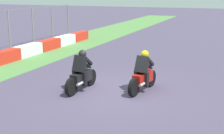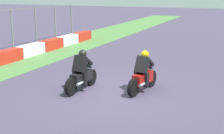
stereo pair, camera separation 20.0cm
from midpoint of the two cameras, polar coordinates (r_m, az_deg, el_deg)
name	(u,v)px [view 1 (the left image)]	position (r m, az deg, el deg)	size (l,w,h in m)	color
ground_plane	(115,91)	(11.52, 0.02, -4.37)	(120.00, 120.00, 0.00)	#463D55
rider_lane_a	(143,75)	(11.36, 5.21, -1.42)	(2.04, 0.60, 1.51)	black
rider_lane_b	(81,74)	(11.47, -6.16, -1.29)	(2.04, 0.55, 1.51)	black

